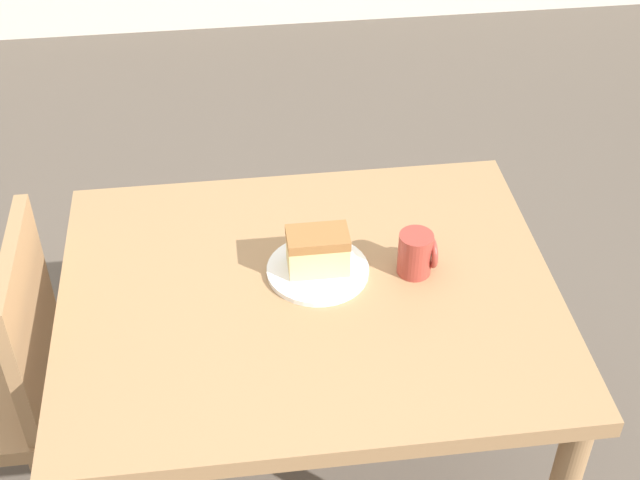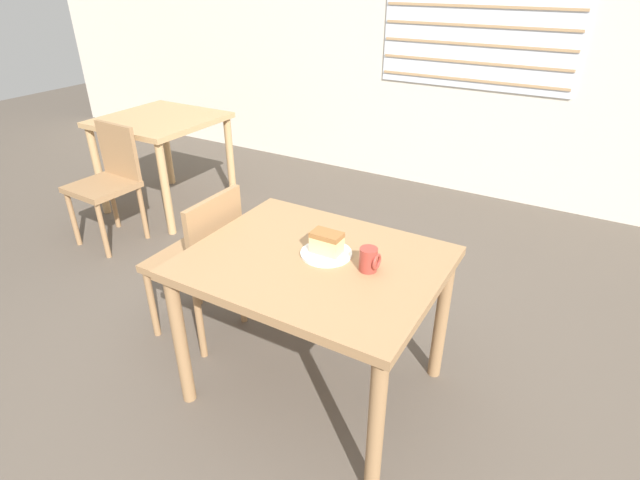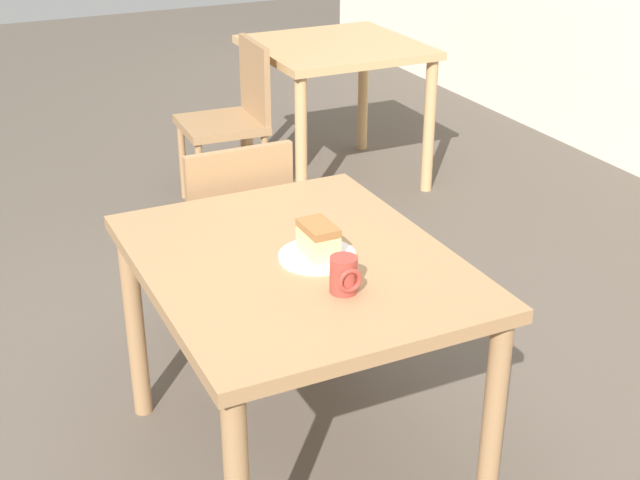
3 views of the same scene
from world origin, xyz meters
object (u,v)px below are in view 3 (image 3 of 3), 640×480
Objects in this scene: chair_far_corner at (233,117)px; cake_slice at (318,239)px; dining_table_near at (297,289)px; chair_near_window at (230,236)px; coffee_mug at (344,275)px; plate at (317,256)px; dining_table_far at (335,66)px.

chair_far_corner reaches higher than cake_slice.
dining_table_near is at bearing -115.05° from cake_slice.
chair_near_window is 0.80m from cake_slice.
coffee_mug is at bearing -10.40° from chair_far_corner.
dining_table_near is 0.17m from cake_slice.
dining_table_near is 4.75× the size of plate.
chair_near_window is 3.82× the size of plate.
dining_table_far reaches higher than dining_table_near.
cake_slice is (2.13, -1.11, 0.14)m from dining_table_far.
chair_far_corner is (-2.02, 0.56, -0.15)m from dining_table_near.
dining_table_near is 8.01× the size of cake_slice.
chair_near_window is 8.47× the size of coffee_mug.
chair_far_corner is (0.09, -0.61, -0.17)m from dining_table_far.
coffee_mug is (2.25, -0.53, 0.30)m from chair_far_corner.
plate is at bearing 64.37° from dining_table_near.
coffee_mug is at bearing -6.84° from cake_slice.
chair_far_corner is 8.47× the size of coffee_mug.
dining_table_near is 2.41m from dining_table_far.
plate is (2.04, -0.50, 0.25)m from chair_far_corner.
chair_near_window is at bearing -38.65° from dining_table_far.
coffee_mug reaches higher than plate.
chair_far_corner reaches higher than dining_table_near.
dining_table_far is 2.41m from cake_slice.
chair_near_window is 0.78m from plate.
coffee_mug is at bearing -6.13° from plate.
dining_table_far reaches higher than plate.
plate is at bearing 89.50° from chair_near_window.
cake_slice is (0.00, 0.00, 0.05)m from plate.
coffee_mug is at bearing 88.26° from chair_near_window.
dining_table_near is 1.24× the size of chair_far_corner.
dining_table_near is 0.12m from plate.
cake_slice reaches higher than plate.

